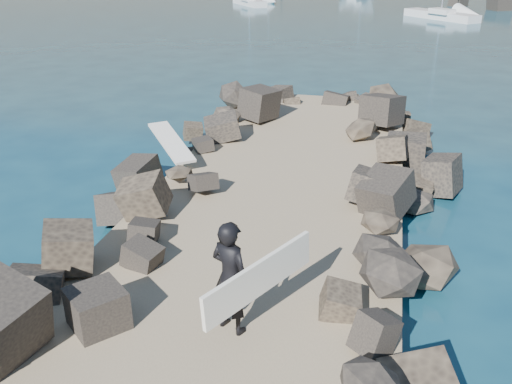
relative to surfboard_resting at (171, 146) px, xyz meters
The scene contains 8 objects.
ground 4.28m from the surfboard_resting, 38.58° to the right, with size 800.00×800.00×0.00m, color #0F384C.
jetty 5.67m from the surfboard_resting, 54.72° to the right, with size 6.00×26.00×0.60m, color #8C7759.
riprap_left 4.14m from the surfboard_resting, 85.13° to the right, with size 2.60×22.00×1.00m, color black.
riprap_right 7.40m from the surfboard_resting, 33.64° to the right, with size 2.60×22.00×1.00m, color black.
surfboard_resting is the anchor object (origin of this frame).
surfer_with_board 7.84m from the surfboard_resting, 61.79° to the right, with size 1.46×2.04×1.86m.
sailboat_a 50.90m from the surfboard_resting, 101.52° to the left, with size 5.04×6.20×8.01m.
sailboat_c 42.56m from the surfboard_resting, 76.95° to the left, with size 6.43×6.74×9.15m.
Camera 1 is at (2.46, -11.38, 6.14)m, focal length 40.00 mm.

